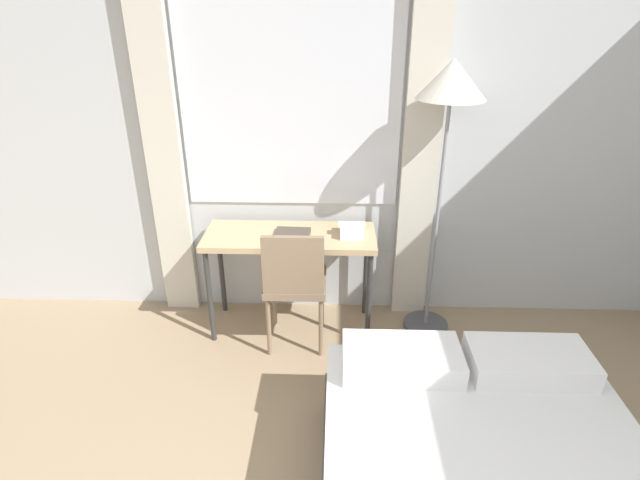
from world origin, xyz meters
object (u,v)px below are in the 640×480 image
desk (290,244)px  standing_lamp (449,103)px  telephone (351,230)px  desk_chair (295,280)px  book (292,233)px

desk → standing_lamp: 1.34m
desk → standing_lamp: bearing=1.2°
standing_lamp → desk: bearing=-178.8°
desk → telephone: size_ratio=6.51×
desk_chair → book: desk_chair is taller
desk_chair → desk: bearing=101.1°
telephone → book: telephone is taller
book → desk_chair: bearing=-83.0°
desk → standing_lamp: (0.97, 0.02, 0.93)m
desk_chair → telephone: size_ratio=4.98×
desk → desk_chair: desk_chair is taller
standing_lamp → book: 1.27m
telephone → desk_chair: bearing=-148.7°
desk_chair → book: size_ratio=3.70×
standing_lamp → book: standing_lamp is taller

